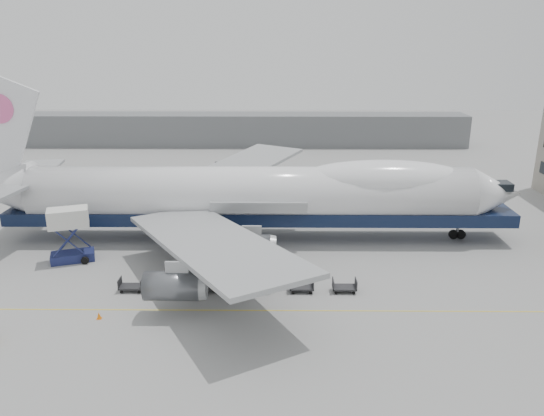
{
  "coord_description": "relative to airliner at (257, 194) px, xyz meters",
  "views": [
    {
      "loc": [
        3.03,
        -48.43,
        23.51
      ],
      "look_at": [
        2.53,
        6.0,
        5.81
      ],
      "focal_mm": 35.0,
      "sensor_mm": 36.0,
      "label": 1
    }
  ],
  "objects": [
    {
      "name": "ground",
      "position": [
        -0.64,
        -12.0,
        -5.62
      ],
      "size": [
        260.0,
        260.0,
        0.0
      ],
      "primitive_type": "plane",
      "color": "gray",
      "rests_on": "ground"
    },
    {
      "name": "apron_line",
      "position": [
        -0.64,
        -18.0,
        -5.62
      ],
      "size": [
        60.0,
        0.15,
        0.01
      ],
      "primitive_type": "cube",
      "color": "gold",
      "rests_on": "ground"
    },
    {
      "name": "hangar",
      "position": [
        -10.64,
        58.0,
        -2.12
      ],
      "size": [
        110.0,
        8.0,
        7.0
      ],
      "primitive_type": "cube",
      "color": "slate",
      "rests_on": "ground"
    },
    {
      "name": "airliner",
      "position": [
        0.0,
        0.0,
        0.0
      ],
      "size": [
        67.0,
        55.3,
        19.98
      ],
      "color": "white",
      "rests_on": "ground"
    },
    {
      "name": "catering_truck",
      "position": [
        -19.97,
        -7.04,
        -2.2
      ],
      "size": [
        4.98,
        4.1,
        5.99
      ],
      "rotation": [
        0.0,
        0.0,
        0.33
      ],
      "color": "navy",
      "rests_on": "ground"
    },
    {
      "name": "traffic_cone",
      "position": [
        -13.1,
        -19.57,
        -5.33
      ],
      "size": [
        0.43,
        0.43,
        0.63
      ],
      "rotation": [
        0.0,
        0.0,
        0.17
      ],
      "color": "orange",
      "rests_on": "ground"
    },
    {
      "name": "dolly_0",
      "position": [
        -11.64,
        -14.23,
        -5.09
      ],
      "size": [
        2.3,
        1.35,
        1.3
      ],
      "color": "#2D2D30",
      "rests_on": "ground"
    },
    {
      "name": "dolly_1",
      "position": [
        -7.53,
        -14.23,
        -5.09
      ],
      "size": [
        2.3,
        1.35,
        1.3
      ],
      "color": "#2D2D30",
      "rests_on": "ground"
    },
    {
      "name": "dolly_2",
      "position": [
        -3.41,
        -14.23,
        -5.09
      ],
      "size": [
        2.3,
        1.35,
        1.3
      ],
      "color": "#2D2D30",
      "rests_on": "ground"
    },
    {
      "name": "dolly_3",
      "position": [
        0.71,
        -14.23,
        -5.09
      ],
      "size": [
        2.3,
        1.35,
        1.3
      ],
      "color": "#2D2D30",
      "rests_on": "ground"
    },
    {
      "name": "dolly_4",
      "position": [
        4.83,
        -14.23,
        -5.09
      ],
      "size": [
        2.3,
        1.35,
        1.3
      ],
      "color": "#2D2D30",
      "rests_on": "ground"
    },
    {
      "name": "dolly_5",
      "position": [
        8.94,
        -14.23,
        -5.09
      ],
      "size": [
        2.3,
        1.35,
        1.3
      ],
      "color": "#2D2D30",
      "rests_on": "ground"
    }
  ]
}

